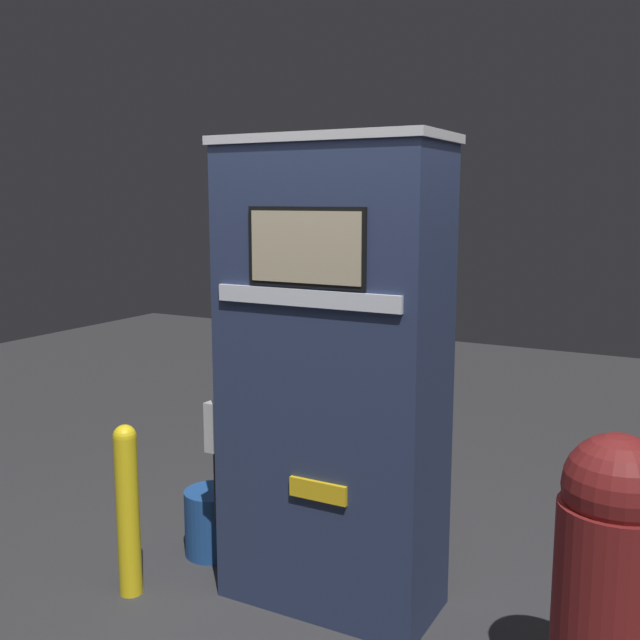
% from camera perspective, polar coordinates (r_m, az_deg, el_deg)
% --- Properties ---
extents(ground_plane, '(14.00, 14.00, 0.00)m').
position_cam_1_polar(ground_plane, '(3.74, -0.96, -22.06)').
color(ground_plane, '#2D2D30').
extents(gas_pump, '(1.12, 0.52, 2.22)m').
position_cam_1_polar(gas_pump, '(3.51, 0.90, -4.44)').
color(gas_pump, '#232D4C').
rests_on(gas_pump, ground_plane).
extents(safety_bollard, '(0.11, 0.11, 0.87)m').
position_cam_1_polar(safety_bollard, '(3.88, -14.44, -13.58)').
color(safety_bollard, yellow).
rests_on(safety_bollard, ground_plane).
extents(trash_bin, '(0.41, 0.41, 1.11)m').
position_cam_1_polar(trash_bin, '(3.09, 21.29, -17.82)').
color(trash_bin, maroon).
rests_on(trash_bin, ground_plane).
extents(squeegee_bucket, '(0.32, 0.32, 0.80)m').
position_cam_1_polar(squeegee_bucket, '(4.31, -8.12, -14.94)').
color(squeegee_bucket, '#1E478C').
rests_on(squeegee_bucket, ground_plane).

